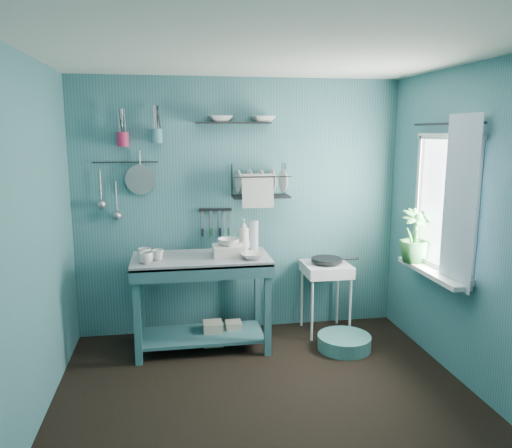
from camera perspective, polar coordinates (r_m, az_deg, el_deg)
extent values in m
plane|color=black|center=(3.94, 1.42, -19.79)|extent=(3.20, 3.20, 0.00)
plane|color=silver|center=(3.44, 1.62, 19.06)|extent=(3.20, 3.20, 0.00)
plane|color=#33646A|center=(4.94, -1.83, 1.91)|extent=(3.20, 0.00, 3.20)
plane|color=#33646A|center=(2.09, 9.57, -10.37)|extent=(3.20, 0.00, 3.20)
plane|color=#33646A|center=(3.55, -24.78, -2.49)|extent=(0.00, 3.00, 3.00)
plane|color=#33646A|center=(4.10, 24.05, -0.80)|extent=(0.00, 3.00, 3.00)
cube|color=#2E5C62|center=(4.68, -6.19, -8.92)|extent=(1.31, 0.78, 0.87)
imported|color=silver|center=(4.38, -12.47, -3.81)|extent=(0.12, 0.12, 0.10)
imported|color=silver|center=(4.48, -11.13, -3.48)|extent=(0.14, 0.14, 0.09)
imported|color=silver|center=(4.54, -12.63, -3.32)|extent=(0.17, 0.17, 0.10)
cube|color=beige|center=(4.54, -3.14, -3.06)|extent=(0.28, 0.22, 0.10)
imported|color=silver|center=(4.52, -3.15, -2.07)|extent=(0.20, 0.19, 0.06)
imported|color=beige|center=(4.75, -1.41, -1.20)|extent=(0.12, 0.12, 0.30)
cylinder|color=#ADB8C0|center=(4.79, -0.26, -1.22)|extent=(0.09, 0.09, 0.28)
imported|color=silver|center=(4.45, -0.38, -3.65)|extent=(0.22, 0.22, 0.05)
cube|color=silver|center=(5.08, 7.94, -8.36)|extent=(0.50, 0.50, 0.71)
cylinder|color=black|center=(4.97, 8.05, -4.08)|extent=(0.30, 0.30, 0.03)
cube|color=black|center=(4.88, -4.68, 1.63)|extent=(0.32, 0.04, 0.03)
cube|color=black|center=(4.81, 0.55, 4.94)|extent=(0.58, 0.31, 0.32)
cube|color=black|center=(4.78, -2.60, 11.47)|extent=(0.70, 0.19, 0.01)
imported|color=silver|center=(4.76, -4.10, 11.14)|extent=(0.24, 0.24, 0.06)
imported|color=silver|center=(4.82, 0.80, 11.83)|extent=(0.26, 0.26, 0.06)
cylinder|color=#9F1D41|center=(4.78, -15.00, 9.34)|extent=(0.11, 0.11, 0.13)
cylinder|color=#3B747B|center=(4.76, -11.28, 9.84)|extent=(0.11, 0.11, 0.13)
cylinder|color=gray|center=(4.82, -13.06, 4.98)|extent=(0.28, 0.03, 0.28)
cylinder|color=gray|center=(4.87, -17.35, 4.19)|extent=(0.01, 0.01, 0.30)
cylinder|color=gray|center=(4.87, -15.69, 2.95)|extent=(0.01, 0.01, 0.30)
cylinder|color=black|center=(4.84, -14.70, 6.85)|extent=(0.60, 0.01, 0.01)
plane|color=white|center=(4.44, 20.86, 2.21)|extent=(0.00, 1.10, 1.10)
cube|color=silver|center=(4.52, 19.43, -5.23)|extent=(0.16, 0.95, 0.04)
plane|color=silver|center=(4.15, 22.20, 2.27)|extent=(0.00, 1.35, 1.35)
cylinder|color=black|center=(4.38, 20.90, 10.64)|extent=(0.02, 1.05, 0.02)
imported|color=#28662D|center=(4.69, 17.65, -1.30)|extent=(0.31, 0.31, 0.48)
cube|color=tan|center=(4.85, -4.94, -12.33)|extent=(0.18, 0.18, 0.22)
cube|color=tan|center=(4.90, -2.58, -12.18)|extent=(0.15, 0.15, 0.20)
cylinder|color=teal|center=(4.82, 10.04, -13.16)|extent=(0.49, 0.49, 0.13)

